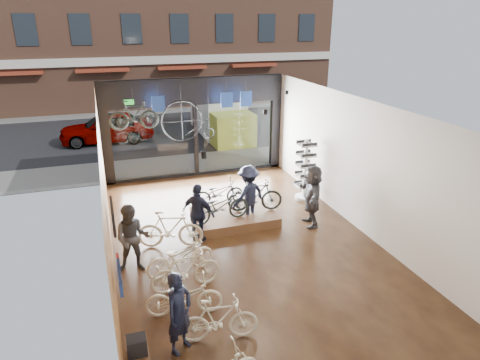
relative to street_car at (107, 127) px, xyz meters
name	(u,v)px	position (x,y,z in m)	size (l,w,h in m)	color
ground_plane	(246,246)	(3.19, -12.00, -0.78)	(7.00, 12.00, 0.04)	black
ceiling	(246,107)	(3.19, -12.00, 3.06)	(7.00, 12.00, 0.04)	black
wall_left	(105,197)	(-0.33, -12.00, 1.14)	(0.04, 12.00, 3.80)	brown
wall_right	(363,167)	(6.71, -12.00, 1.14)	(0.04, 12.00, 3.80)	beige
wall_back	(391,332)	(3.19, -18.02, 1.14)	(7.00, 0.04, 3.80)	beige
storefront	(195,128)	(3.19, -6.00, 1.14)	(7.00, 0.26, 3.80)	black
exit_sign	(129,102)	(0.79, -6.12, 2.29)	(0.35, 0.06, 0.18)	#198C26
street_road	(163,124)	(3.19, 3.00, -0.77)	(30.00, 18.00, 0.02)	black
sidewalk_near	(191,164)	(3.19, -4.80, -0.70)	(30.00, 2.40, 0.12)	slate
sidewalk_far	(154,110)	(3.19, 7.00, -0.70)	(30.00, 2.00, 0.12)	slate
street_car	(107,127)	(0.00, 0.00, 0.00)	(1.80, 4.49, 1.53)	gray
box_truck	(222,115)	(5.69, -1.00, 0.43)	(2.01, 6.04, 2.38)	silver
floor_bike_1	(219,320)	(1.51, -15.33, -0.30)	(0.44, 1.55, 0.93)	beige
floor_bike_2	(184,297)	(1.02, -14.36, -0.34)	(0.56, 1.61, 0.85)	beige
floor_bike_3	(186,270)	(1.23, -13.49, -0.27)	(0.47, 1.65, 0.99)	beige
floor_bike_4	(180,257)	(1.24, -12.80, -0.32)	(0.60, 1.71, 0.90)	beige
floor_bike_5	(170,229)	(1.23, -11.44, -0.23)	(0.50, 1.77, 1.06)	beige
display_platform	(234,216)	(3.34, -10.47, -0.61)	(2.40, 1.80, 0.30)	brown
display_bike_left	(220,206)	(2.76, -10.94, 0.02)	(0.64, 1.83, 0.96)	black
display_bike_mid	(255,195)	(3.98, -10.57, 0.04)	(0.47, 1.67, 1.01)	black
display_bike_right	(219,193)	(3.03, -9.84, -0.04)	(0.57, 1.63, 0.86)	black
customer_0	(179,313)	(0.76, -15.35, 0.06)	(0.60, 0.40, 1.65)	#161C33
customer_1	(132,239)	(0.19, -12.31, 0.11)	(0.85, 0.66, 1.75)	#3F3F44
customer_2	(198,213)	(2.04, -11.33, 0.08)	(0.99, 0.41, 1.69)	#161C33
customer_3	(248,194)	(3.74, -10.65, 0.14)	(1.16, 0.67, 1.80)	#161C33
customer_5	(312,196)	(5.46, -11.41, 0.18)	(1.74, 0.55, 1.88)	#3F3F44
sunglasses_rack	(305,170)	(6.14, -9.57, 0.27)	(0.61, 0.50, 2.07)	white
wall_merch	(124,306)	(-0.19, -15.50, 0.54)	(0.40, 2.40, 2.60)	navy
penny_farthing	(191,122)	(2.71, -7.54, 1.74)	(1.79, 0.06, 1.43)	black
hung_bike	(134,115)	(0.80, -7.80, 2.16)	(0.45, 1.58, 0.95)	black
jersey_left	(158,104)	(1.74, -6.80, 2.29)	(0.45, 0.03, 0.55)	#1E3F99
jersey_mid	(227,100)	(4.23, -6.80, 2.29)	(0.45, 0.03, 0.55)	#1E3F99
jersey_right	(246,99)	(4.98, -6.80, 2.29)	(0.45, 0.03, 0.55)	#1E3F99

